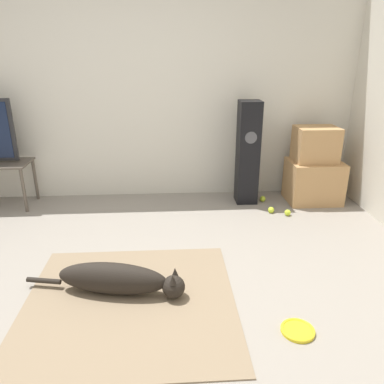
{
  "coord_description": "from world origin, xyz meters",
  "views": [
    {
      "loc": [
        0.42,
        -2.25,
        1.65
      ],
      "look_at": [
        0.62,
        0.91,
        0.45
      ],
      "focal_mm": 35.0,
      "sensor_mm": 36.0,
      "label": 1
    }
  ],
  "objects_px": {
    "frisbee": "(298,330)",
    "cardboard_box_upper": "(316,144)",
    "floor_speaker": "(248,153)",
    "tennis_ball_loose_on_carpet": "(288,213)",
    "tennis_ball_by_boxes": "(271,210)",
    "cardboard_box_lower": "(313,181)",
    "tennis_ball_near_speaker": "(263,199)",
    "dog": "(118,279)"
  },
  "relations": [
    {
      "from": "frisbee",
      "to": "tennis_ball_loose_on_carpet",
      "type": "bearing_deg",
      "value": 74.88
    },
    {
      "from": "cardboard_box_lower",
      "to": "floor_speaker",
      "type": "distance_m",
      "value": 0.85
    },
    {
      "from": "tennis_ball_by_boxes",
      "to": "cardboard_box_upper",
      "type": "bearing_deg",
      "value": 31.57
    },
    {
      "from": "dog",
      "to": "tennis_ball_loose_on_carpet",
      "type": "bearing_deg",
      "value": 38.09
    },
    {
      "from": "frisbee",
      "to": "cardboard_box_upper",
      "type": "xyz_separation_m",
      "value": [
        0.86,
        2.16,
        0.66
      ]
    },
    {
      "from": "cardboard_box_lower",
      "to": "tennis_ball_loose_on_carpet",
      "type": "bearing_deg",
      "value": -135.5
    },
    {
      "from": "cardboard_box_lower",
      "to": "cardboard_box_upper",
      "type": "relative_size",
      "value": 1.29
    },
    {
      "from": "floor_speaker",
      "to": "tennis_ball_by_boxes",
      "type": "xyz_separation_m",
      "value": [
        0.21,
        -0.35,
        -0.54
      ]
    },
    {
      "from": "floor_speaker",
      "to": "frisbee",
      "type": "bearing_deg",
      "value": -92.67
    },
    {
      "from": "floor_speaker",
      "to": "tennis_ball_by_boxes",
      "type": "bearing_deg",
      "value": -59.06
    },
    {
      "from": "tennis_ball_by_boxes",
      "to": "tennis_ball_loose_on_carpet",
      "type": "height_order",
      "value": "same"
    },
    {
      "from": "tennis_ball_by_boxes",
      "to": "tennis_ball_loose_on_carpet",
      "type": "bearing_deg",
      "value": -27.66
    },
    {
      "from": "cardboard_box_upper",
      "to": "frisbee",
      "type": "bearing_deg",
      "value": -111.7
    },
    {
      "from": "floor_speaker",
      "to": "tennis_ball_by_boxes",
      "type": "height_order",
      "value": "floor_speaker"
    },
    {
      "from": "floor_speaker",
      "to": "tennis_ball_loose_on_carpet",
      "type": "bearing_deg",
      "value": -49.74
    },
    {
      "from": "frisbee",
      "to": "tennis_ball_by_boxes",
      "type": "xyz_separation_m",
      "value": [
        0.31,
        1.82,
        0.02
      ]
    },
    {
      "from": "dog",
      "to": "tennis_ball_near_speaker",
      "type": "relative_size",
      "value": 17.64
    },
    {
      "from": "tennis_ball_near_speaker",
      "to": "cardboard_box_lower",
      "type": "bearing_deg",
      "value": -0.89
    },
    {
      "from": "cardboard_box_upper",
      "to": "tennis_ball_near_speaker",
      "type": "xyz_separation_m",
      "value": [
        -0.56,
        -0.01,
        -0.64
      ]
    },
    {
      "from": "frisbee",
      "to": "tennis_ball_near_speaker",
      "type": "height_order",
      "value": "tennis_ball_near_speaker"
    },
    {
      "from": "cardboard_box_lower",
      "to": "cardboard_box_upper",
      "type": "xyz_separation_m",
      "value": [
        -0.02,
        0.02,
        0.43
      ]
    },
    {
      "from": "frisbee",
      "to": "floor_speaker",
      "type": "distance_m",
      "value": 2.25
    },
    {
      "from": "cardboard_box_upper",
      "to": "dog",
      "type": "bearing_deg",
      "value": -139.98
    },
    {
      "from": "tennis_ball_by_boxes",
      "to": "tennis_ball_near_speaker",
      "type": "bearing_deg",
      "value": 92.2
    },
    {
      "from": "frisbee",
      "to": "floor_speaker",
      "type": "xyz_separation_m",
      "value": [
        0.1,
        2.18,
        0.56
      ]
    },
    {
      "from": "floor_speaker",
      "to": "tennis_ball_loose_on_carpet",
      "type": "height_order",
      "value": "floor_speaker"
    },
    {
      "from": "tennis_ball_by_boxes",
      "to": "tennis_ball_near_speaker",
      "type": "xyz_separation_m",
      "value": [
        -0.01,
        0.33,
        0.0
      ]
    },
    {
      "from": "cardboard_box_lower",
      "to": "cardboard_box_upper",
      "type": "bearing_deg",
      "value": 138.05
    },
    {
      "from": "dog",
      "to": "tennis_ball_near_speaker",
      "type": "bearing_deg",
      "value": 49.14
    },
    {
      "from": "cardboard_box_upper",
      "to": "floor_speaker",
      "type": "height_order",
      "value": "floor_speaker"
    },
    {
      "from": "dog",
      "to": "tennis_ball_by_boxes",
      "type": "distance_m",
      "value": 2.0
    },
    {
      "from": "cardboard_box_upper",
      "to": "tennis_ball_loose_on_carpet",
      "type": "bearing_deg",
      "value": -132.95
    },
    {
      "from": "tennis_ball_by_boxes",
      "to": "floor_speaker",
      "type": "bearing_deg",
      "value": 120.94
    },
    {
      "from": "frisbee",
      "to": "cardboard_box_upper",
      "type": "relative_size",
      "value": 0.47
    },
    {
      "from": "cardboard_box_lower",
      "to": "tennis_ball_by_boxes",
      "type": "bearing_deg",
      "value": -150.6
    },
    {
      "from": "cardboard_box_upper",
      "to": "tennis_ball_near_speaker",
      "type": "relative_size",
      "value": 6.94
    },
    {
      "from": "tennis_ball_by_boxes",
      "to": "tennis_ball_near_speaker",
      "type": "distance_m",
      "value": 0.33
    },
    {
      "from": "dog",
      "to": "cardboard_box_upper",
      "type": "relative_size",
      "value": 2.54
    },
    {
      "from": "cardboard_box_upper",
      "to": "floor_speaker",
      "type": "bearing_deg",
      "value": 178.64
    },
    {
      "from": "cardboard_box_upper",
      "to": "floor_speaker",
      "type": "relative_size",
      "value": 0.4
    },
    {
      "from": "tennis_ball_near_speaker",
      "to": "tennis_ball_loose_on_carpet",
      "type": "xyz_separation_m",
      "value": [
        0.17,
        -0.41,
        0.0
      ]
    },
    {
      "from": "dog",
      "to": "frisbee",
      "type": "bearing_deg",
      "value": -21.96
    }
  ]
}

